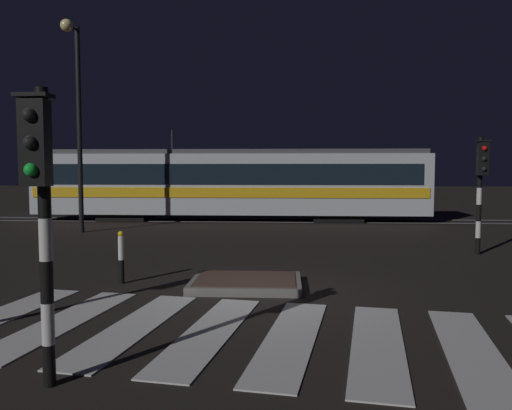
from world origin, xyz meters
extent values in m
plane|color=black|center=(0.00, 0.00, 0.00)|extent=(120.00, 120.00, 0.00)
cube|color=#59595E|center=(0.00, 13.22, 0.01)|extent=(80.00, 0.12, 0.03)
cube|color=#59595E|center=(0.00, 14.66, 0.01)|extent=(80.00, 0.12, 0.03)
cube|color=silver|center=(-2.97, -1.97, 0.01)|extent=(1.28, 3.77, 0.02)
cube|color=silver|center=(-1.78, -2.16, 0.01)|extent=(1.28, 3.77, 0.02)
cube|color=silver|center=(-0.59, -2.36, 0.01)|extent=(1.28, 3.77, 0.02)
cube|color=silver|center=(0.59, -2.55, 0.01)|extent=(1.28, 3.77, 0.02)
cube|color=silver|center=(1.78, -2.74, 0.01)|extent=(1.28, 3.77, 0.02)
cube|color=silver|center=(2.97, -2.93, 0.01)|extent=(1.28, 3.77, 0.02)
cube|color=slate|center=(-0.29, 0.60, 0.08)|extent=(2.23, 1.73, 0.16)
cube|color=#4C382D|center=(-0.29, 0.60, 0.17)|extent=(2.01, 1.56, 0.02)
cylinder|color=black|center=(5.89, 4.96, 0.23)|extent=(0.14, 0.14, 0.47)
cylinder|color=white|center=(5.89, 4.96, 0.70)|extent=(0.14, 0.14, 0.47)
cylinder|color=black|center=(5.89, 4.96, 1.17)|extent=(0.14, 0.14, 0.47)
cylinder|color=white|center=(5.89, 4.96, 1.64)|extent=(0.14, 0.14, 0.47)
cylinder|color=black|center=(5.89, 4.96, 2.10)|extent=(0.14, 0.14, 0.47)
cylinder|color=white|center=(5.89, 4.96, 2.57)|extent=(0.14, 0.14, 0.47)
cylinder|color=black|center=(5.89, 4.96, 3.04)|extent=(0.14, 0.14, 0.47)
cube|color=black|center=(5.89, 4.79, 2.67)|extent=(0.28, 0.20, 0.90)
sphere|color=red|center=(5.89, 4.68, 2.95)|extent=(0.14, 0.14, 0.14)
sphere|color=black|center=(5.89, 4.68, 2.67)|extent=(0.14, 0.14, 0.14)
sphere|color=black|center=(5.89, 4.68, 2.39)|extent=(0.14, 0.14, 0.14)
cube|color=black|center=(5.89, 4.79, 3.16)|extent=(0.36, 0.24, 0.04)
cylinder|color=black|center=(-2.10, -4.31, 0.23)|extent=(0.14, 0.14, 0.47)
cylinder|color=white|center=(-2.10, -4.31, 0.70)|extent=(0.14, 0.14, 0.47)
cylinder|color=black|center=(-2.10, -4.31, 1.17)|extent=(0.14, 0.14, 0.47)
cylinder|color=white|center=(-2.10, -4.31, 1.64)|extent=(0.14, 0.14, 0.47)
cylinder|color=black|center=(-2.10, -4.31, 2.11)|extent=(0.14, 0.14, 0.47)
cylinder|color=white|center=(-2.10, -4.31, 2.58)|extent=(0.14, 0.14, 0.47)
cylinder|color=black|center=(-2.10, -4.31, 3.04)|extent=(0.14, 0.14, 0.47)
cube|color=black|center=(-2.10, -4.48, 2.68)|extent=(0.28, 0.20, 0.90)
sphere|color=black|center=(-2.10, -4.59, 2.96)|extent=(0.14, 0.14, 0.14)
sphere|color=black|center=(-2.10, -4.59, 2.68)|extent=(0.14, 0.14, 0.14)
sphere|color=green|center=(-2.10, -4.59, 2.40)|extent=(0.14, 0.14, 0.14)
cube|color=black|center=(-2.10, -4.48, 3.17)|extent=(0.36, 0.24, 0.04)
cylinder|color=black|center=(-7.17, 9.23, 3.79)|extent=(0.18, 0.18, 7.58)
cylinder|color=black|center=(-7.17, 8.78, 7.48)|extent=(0.10, 0.90, 0.10)
sphere|color=#F9E08C|center=(-7.17, 8.33, 7.40)|extent=(0.44, 0.44, 0.44)
cube|color=silver|center=(-2.05, 13.94, 1.70)|extent=(17.76, 2.50, 2.70)
cube|color=yellow|center=(-2.05, 12.67, 1.35)|extent=(17.41, 0.04, 0.44)
cube|color=yellow|center=(-2.05, 15.21, 1.35)|extent=(17.41, 0.04, 0.44)
cube|color=black|center=(-2.05, 12.67, 2.15)|extent=(16.87, 0.03, 0.90)
cube|color=#4C4C51|center=(-2.05, 13.94, 3.15)|extent=(17.41, 2.30, 0.20)
cylinder|color=#262628|center=(-4.71, 13.94, 3.65)|extent=(0.08, 0.08, 1.00)
cube|color=black|center=(2.83, 13.94, 0.17)|extent=(2.20, 2.00, 0.35)
cube|color=black|center=(-6.93, 13.94, 0.17)|extent=(2.20, 2.00, 0.35)
sphere|color=#F9F2CC|center=(6.88, 13.94, 1.30)|extent=(0.24, 0.24, 0.24)
cylinder|color=black|center=(-2.92, 0.78, 0.25)|extent=(0.12, 0.12, 0.50)
cylinder|color=white|center=(-2.92, 0.78, 0.75)|extent=(0.12, 0.12, 0.50)
sphere|color=yellow|center=(-2.92, 0.78, 1.05)|extent=(0.12, 0.12, 0.12)
camera|label=1|loc=(0.52, -9.78, 2.42)|focal=36.40mm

